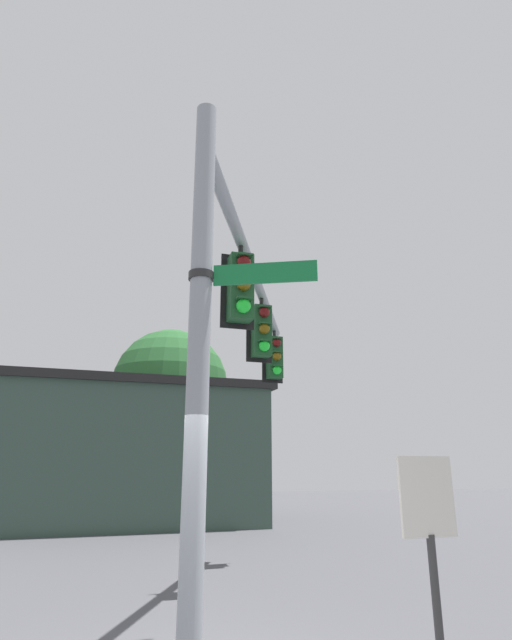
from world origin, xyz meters
TOP-DOWN VIEW (x-y plane):
  - signal_pole at (0.00, 0.00)m, footprint 0.23×0.23m
  - mast_arm at (-1.71, -3.67)m, footprint 3.59×7.43m
  - traffic_light_nearest_pole at (-1.01, -2.15)m, footprint 0.54×0.49m
  - traffic_light_mid_inner at (-2.09, -4.48)m, footprint 0.54×0.49m
  - traffic_light_mid_outer at (-3.17, -6.80)m, footprint 0.54×0.49m
  - street_name_sign at (-0.34, 0.16)m, footprint 1.23×0.66m
  - storefront_building at (0.32, -16.09)m, footprint 11.28×7.97m
  - tree_by_storefront at (-1.68, -15.27)m, footprint 4.57×4.57m
  - historical_marker at (-2.26, 0.33)m, footprint 0.60×0.08m

SIDE VIEW (x-z plane):
  - historical_marker at x=-2.26m, z-range 0.34..2.47m
  - storefront_building at x=0.32m, z-range 0.01..5.15m
  - signal_pole at x=0.00m, z-range 0.00..6.01m
  - street_name_sign at x=-0.34m, z-range 3.82..4.04m
  - traffic_light_nearest_pole at x=-1.01m, z-range 4.03..5.34m
  - traffic_light_mid_inner at x=-2.09m, z-range 4.03..5.34m
  - traffic_light_mid_outer at x=-3.17m, z-range 4.03..5.34m
  - tree_by_storefront at x=-1.68m, z-range 1.43..8.88m
  - mast_arm at x=-1.71m, z-range 5.39..5.58m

